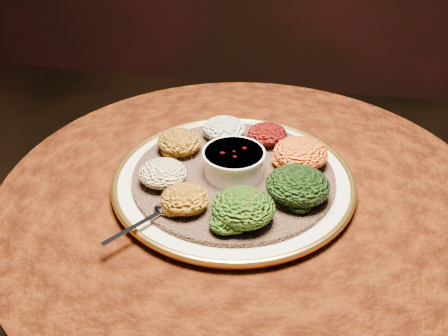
# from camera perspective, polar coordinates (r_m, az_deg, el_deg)

# --- Properties ---
(table) EXTENTS (0.96, 0.96, 0.73)m
(table) POSITION_cam_1_polar(r_m,az_deg,el_deg) (1.09, 2.26, -9.96)
(table) COLOR black
(table) RESTS_ON ground
(platter) EXTENTS (0.54, 0.54, 0.02)m
(platter) POSITION_cam_1_polar(r_m,az_deg,el_deg) (0.97, 1.09, -1.39)
(platter) COLOR beige
(platter) RESTS_ON table
(injera) EXTENTS (0.39, 0.39, 0.01)m
(injera) POSITION_cam_1_polar(r_m,az_deg,el_deg) (0.96, 1.10, -0.87)
(injera) COLOR brown
(injera) RESTS_ON platter
(stew_bowl) EXTENTS (0.12, 0.12, 0.05)m
(stew_bowl) POSITION_cam_1_polar(r_m,az_deg,el_deg) (0.94, 1.12, 0.79)
(stew_bowl) COLOR white
(stew_bowl) RESTS_ON injera
(spoon) EXTENTS (0.10, 0.12, 0.01)m
(spoon) POSITION_cam_1_polar(r_m,az_deg,el_deg) (0.87, -7.24, -4.99)
(spoon) COLOR silver
(spoon) RESTS_ON injera
(portion_ayib) EXTENTS (0.09, 0.09, 0.04)m
(portion_ayib) POSITION_cam_1_polar(r_m,az_deg,el_deg) (1.06, 0.03, 4.53)
(portion_ayib) COLOR white
(portion_ayib) RESTS_ON injera
(portion_kitfo) EXTENTS (0.08, 0.08, 0.04)m
(portion_kitfo) POSITION_cam_1_polar(r_m,az_deg,el_deg) (1.05, 4.99, 3.88)
(portion_kitfo) COLOR black
(portion_kitfo) RESTS_ON injera
(portion_tikil) EXTENTS (0.11, 0.10, 0.05)m
(portion_tikil) POSITION_cam_1_polar(r_m,az_deg,el_deg) (0.98, 8.75, 1.67)
(portion_tikil) COLOR #C27610
(portion_tikil) RESTS_ON injera
(portion_gomen) EXTENTS (0.11, 0.11, 0.06)m
(portion_gomen) POSITION_cam_1_polar(r_m,az_deg,el_deg) (0.89, 8.42, -1.97)
(portion_gomen) COLOR black
(portion_gomen) RESTS_ON injera
(portion_mixveg) EXTENTS (0.11, 0.10, 0.05)m
(portion_mixveg) POSITION_cam_1_polar(r_m,az_deg,el_deg) (0.84, 2.19, -4.51)
(portion_mixveg) COLOR #8F2E09
(portion_mixveg) RESTS_ON injera
(portion_kik) EXTENTS (0.09, 0.08, 0.04)m
(portion_kik) POSITION_cam_1_polar(r_m,az_deg,el_deg) (0.87, -4.47, -3.53)
(portion_kik) COLOR #AE620F
(portion_kik) RESTS_ON injera
(portion_timatim) EXTENTS (0.09, 0.09, 0.04)m
(portion_timatim) POSITION_cam_1_polar(r_m,az_deg,el_deg) (0.93, -6.99, -0.61)
(portion_timatim) COLOR maroon
(portion_timatim) RESTS_ON injera
(portion_shiro) EXTENTS (0.09, 0.09, 0.04)m
(portion_shiro) POSITION_cam_1_polar(r_m,az_deg,el_deg) (1.02, -5.11, 2.99)
(portion_shiro) COLOR #956311
(portion_shiro) RESTS_ON injera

